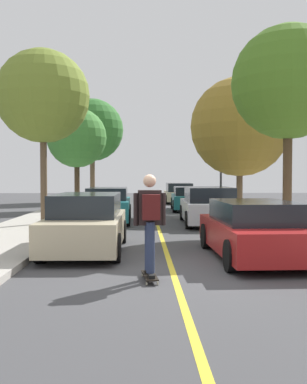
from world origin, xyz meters
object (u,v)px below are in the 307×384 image
(parked_car_right_far, at_px, (189,199))
(streetlamp, at_px, (221,146))
(parked_car_right_near, at_px, (208,206))
(parked_car_right_nearest, at_px, (255,230))
(street_tree_left_near, at_px, (77,138))
(skateboard, at_px, (150,276))
(parked_car_left_nearest, at_px, (87,223))
(fire_hydrant, at_px, (63,214))
(parked_car_left_near, at_px, (108,205))
(parked_car_right_farthest, at_px, (179,193))
(skateboarder, at_px, (150,218))
(street_tree_right_nearest, at_px, (288,83))
(street_tree_right_near, at_px, (240,127))
(street_tree_left_far, at_px, (92,130))
(street_tree_left_nearest, at_px, (43,97))

(parked_car_right_far, distance_m, streetlamp, 3.35)
(parked_car_right_near, bearing_deg, streetlamp, 76.14)
(parked_car_right_nearest, height_order, street_tree_left_near, street_tree_left_near)
(skateboard, bearing_deg, parked_car_right_far, 81.39)
(parked_car_left_nearest, height_order, parked_car_right_nearest, parked_car_left_nearest)
(fire_hydrant, xyz_separation_m, skateboard, (3.01, -8.25, -0.40))
(parked_car_right_far, bearing_deg, parked_car_right_near, -90.00)
(parked_car_left_near, relative_size, parked_car_right_far, 1.07)
(parked_car_right_near, height_order, parked_car_right_far, parked_car_right_near)
(parked_car_left_near, bearing_deg, fire_hydrant, -129.31)
(parked_car_right_farthest, xyz_separation_m, skateboarder, (-2.43, -22.83, 0.45))
(street_tree_right_nearest, xyz_separation_m, skateboarder, (-4.61, -6.53, -3.76))
(parked_car_right_farthest, height_order, fire_hydrant, parked_car_right_farthest)
(street_tree_right_nearest, bearing_deg, fire_hydrant, 167.05)
(streetlamp, distance_m, skateboard, 17.15)
(skateboarder, bearing_deg, parked_car_right_far, 81.42)
(parked_car_right_nearest, distance_m, parked_car_right_far, 13.96)
(parked_car_right_far, distance_m, skateboard, 16.25)
(parked_car_left_nearest, xyz_separation_m, street_tree_right_near, (6.12, 10.47, 3.54))
(parked_car_right_far, bearing_deg, parked_car_left_nearest, -106.95)
(streetlamp, bearing_deg, street_tree_left_far, 134.15)
(parked_car_right_farthest, xyz_separation_m, streetlamp, (1.75, -6.52, 2.81))
(parked_car_left_near, bearing_deg, street_tree_left_nearest, -141.29)
(parked_car_right_nearest, height_order, skateboard, parked_car_right_nearest)
(street_tree_left_far, bearing_deg, skateboard, -81.39)
(parked_car_right_farthest, distance_m, street_tree_left_near, 9.25)
(parked_car_left_near, height_order, parked_car_right_farthest, parked_car_left_near)
(fire_hydrant, bearing_deg, parked_car_right_far, 55.12)
(fire_hydrant, bearing_deg, street_tree_left_near, 94.63)
(parked_car_right_far, height_order, streetlamp, streetlamp)
(parked_car_right_far, xyz_separation_m, street_tree_right_nearest, (2.18, -9.56, 4.24))
(parked_car_left_near, bearing_deg, parked_car_right_nearest, -63.74)
(parked_car_right_nearest, relative_size, skateboard, 5.02)
(skateboard, bearing_deg, parked_car_left_near, 98.51)
(fire_hydrant, distance_m, skateboard, 8.79)
(parked_car_left_nearest, relative_size, skateboarder, 2.36)
(street_tree_left_near, distance_m, street_tree_right_nearest, 13.17)
(parked_car_right_farthest, height_order, skateboarder, skateboarder)
(parked_car_right_nearest, relative_size, street_tree_right_near, 0.66)
(fire_hydrant, relative_size, skateboarder, 0.39)
(parked_car_right_farthest, distance_m, skateboard, 22.94)
(parked_car_right_nearest, relative_size, streetlamp, 0.73)
(street_tree_left_near, relative_size, streetlamp, 0.92)
(parked_car_right_nearest, bearing_deg, parked_car_left_nearest, 165.35)
(skateboard, bearing_deg, streetlamp, 75.59)
(parked_car_left_near, bearing_deg, street_tree_left_near, 108.31)
(street_tree_right_near, bearing_deg, parked_car_left_nearest, -120.31)
(street_tree_left_far, xyz_separation_m, skateboarder, (3.69, -24.42, -4.03))
(parked_car_right_nearest, height_order, skateboarder, skateboarder)
(street_tree_left_nearest, xyz_separation_m, street_tree_left_far, (0.00, 16.05, 0.43))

